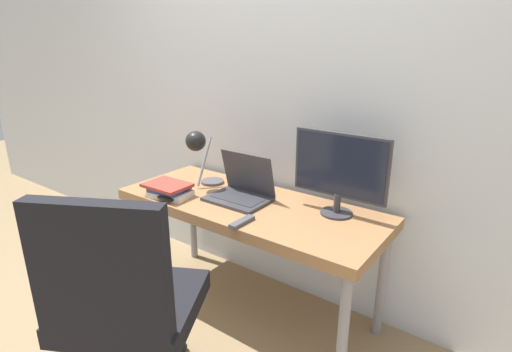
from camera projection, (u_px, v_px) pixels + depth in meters
name	position (u px, v px, depth m)	size (l,w,h in m)	color
ground_plane	(216.00, 335.00, 2.24)	(12.00, 12.00, 0.00)	#937A56
wall_back	(286.00, 88.00, 2.34)	(8.00, 0.05, 2.60)	silver
desk	(249.00, 213.00, 2.27)	(1.55, 0.62, 0.70)	#996B42
laptop	(241.00, 190.00, 2.28)	(0.35, 0.26, 0.26)	#38383D
monitor	(340.00, 170.00, 2.02)	(0.51, 0.17, 0.43)	#333338
desk_lamp	(199.00, 149.00, 2.40)	(0.15, 0.27, 0.36)	#4C4C51
office_chair	(122.00, 297.00, 1.59)	(0.71, 0.70, 1.05)	black
book_stack	(169.00, 190.00, 2.32)	(0.28, 0.20, 0.08)	silver
tv_remote	(242.00, 222.00, 1.98)	(0.04, 0.16, 0.02)	#4C4C51
game_controller	(168.00, 197.00, 2.27)	(0.14, 0.10, 0.04)	black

